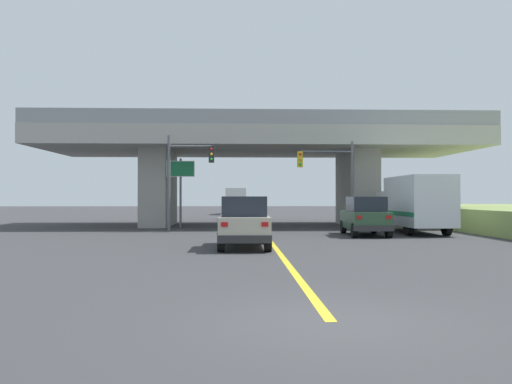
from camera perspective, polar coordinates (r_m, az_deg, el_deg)
ground at (r=36.98m, az=0.27°, el=-3.67°), size 160.00×160.00×0.00m
overpass_bridge at (r=37.06m, az=0.27°, el=4.27°), size 29.52×10.79×7.36m
lane_divider_stripe at (r=21.29m, az=2.00°, el=-5.93°), size 0.20×25.77×0.01m
suv_lead at (r=20.53m, az=-1.33°, el=-3.31°), size 1.96×4.46×2.02m
suv_crossing at (r=27.64m, az=11.84°, el=-2.59°), size 2.11×4.53×2.02m
box_truck at (r=30.34m, az=16.91°, el=-1.20°), size 2.33×7.36×3.13m
sedan_oncoming at (r=46.68m, az=-1.76°, el=-1.78°), size 1.92×4.53×2.02m
traffic_signal_nearside at (r=32.12m, az=8.42°, el=2.08°), size 3.44×0.36×5.41m
traffic_signal_farside at (r=30.88m, az=-7.87°, el=2.36°), size 2.74×0.36×5.63m
highway_sign at (r=33.77m, az=-8.25°, el=1.72°), size 1.80×0.17×4.49m
semi_truck_distant at (r=61.00m, az=-2.22°, el=-0.96°), size 2.33×6.45×3.02m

